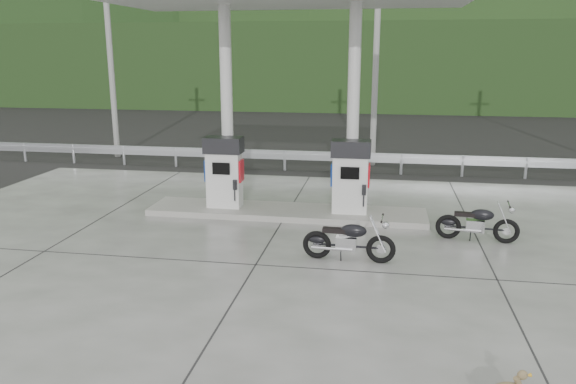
% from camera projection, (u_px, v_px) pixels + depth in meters
% --- Properties ---
extents(ground, '(160.00, 160.00, 0.00)m').
position_uv_depth(ground, '(266.00, 248.00, 11.87)').
color(ground, black).
rests_on(ground, ground).
extents(forecourt_apron, '(18.00, 14.00, 0.02)m').
position_uv_depth(forecourt_apron, '(266.00, 248.00, 11.87)').
color(forecourt_apron, slate).
rests_on(forecourt_apron, ground).
extents(pump_island, '(7.00, 1.40, 0.15)m').
position_uv_depth(pump_island, '(286.00, 212.00, 14.24)').
color(pump_island, gray).
rests_on(pump_island, forecourt_apron).
extents(gas_pump_left, '(0.95, 0.55, 1.80)m').
position_uv_depth(gas_pump_left, '(224.00, 172.00, 14.26)').
color(gas_pump_left, silver).
rests_on(gas_pump_left, pump_island).
extents(gas_pump_right, '(0.95, 0.55, 1.80)m').
position_uv_depth(gas_pump_right, '(350.00, 177.00, 13.74)').
color(gas_pump_right, silver).
rests_on(gas_pump_right, pump_island).
extents(canopy_column_left, '(0.30, 0.30, 5.00)m').
position_uv_depth(canopy_column_left, '(227.00, 107.00, 14.25)').
color(canopy_column_left, silver).
rests_on(canopy_column_left, pump_island).
extents(canopy_column_right, '(0.30, 0.30, 5.00)m').
position_uv_depth(canopy_column_right, '(353.00, 110.00, 13.74)').
color(canopy_column_right, silver).
rests_on(canopy_column_right, pump_island).
extents(guardrail, '(26.00, 0.16, 1.42)m').
position_uv_depth(guardrail, '(313.00, 151.00, 19.35)').
color(guardrail, '#AAAEB3').
rests_on(guardrail, ground).
extents(road, '(60.00, 7.00, 0.01)m').
position_uv_depth(road, '(324.00, 154.00, 22.87)').
color(road, black).
rests_on(road, ground).
extents(utility_pole_a, '(0.22, 0.22, 8.00)m').
position_uv_depth(utility_pole_a, '(110.00, 53.00, 21.28)').
color(utility_pole_a, gray).
rests_on(utility_pole_a, ground).
extents(utility_pole_b, '(0.22, 0.22, 8.00)m').
position_uv_depth(utility_pole_b, '(376.00, 53.00, 19.66)').
color(utility_pole_b, gray).
rests_on(utility_pole_b, ground).
extents(tree_band, '(80.00, 6.00, 6.00)m').
position_uv_depth(tree_band, '(352.00, 67.00, 39.83)').
color(tree_band, black).
rests_on(tree_band, ground).
extents(forested_hills, '(100.00, 40.00, 140.00)m').
position_uv_depth(forested_hills, '(365.00, 85.00, 69.25)').
color(forested_hills, black).
rests_on(forested_hills, ground).
extents(motorcycle_left, '(1.74, 0.63, 0.81)m').
position_uv_depth(motorcycle_left, '(349.00, 241.00, 11.05)').
color(motorcycle_left, black).
rests_on(motorcycle_left, forecourt_apron).
extents(motorcycle_right, '(1.69, 0.70, 0.78)m').
position_uv_depth(motorcycle_right, '(477.00, 224.00, 12.22)').
color(motorcycle_right, black).
rests_on(motorcycle_right, forecourt_apron).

